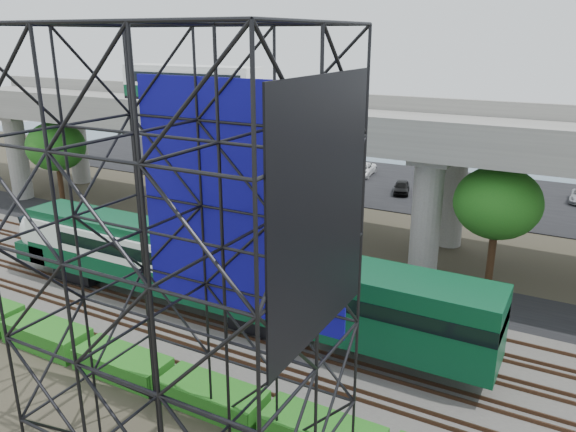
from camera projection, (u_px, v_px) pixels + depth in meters
The scene contains 13 objects.
ground at pixel (168, 327), 29.62m from camera, with size 140.00×140.00×0.00m, color #474233.
ballast_bed at pixel (192, 310), 31.26m from camera, with size 90.00×12.00×0.20m, color slate.
service_road at pixel (269, 260), 38.37m from camera, with size 90.00×5.00×0.08m, color black.
parking_lot at pixel (384, 183), 57.97m from camera, with size 90.00×18.00×0.08m, color black.
harbor_water at pixel (439, 148), 76.33m from camera, with size 140.00×40.00×0.03m, color #3F5369.
rail_tracks at pixel (192, 307), 31.20m from camera, with size 90.00×9.52×0.16m.
commuter_train at pixel (194, 265), 30.25m from camera, with size 29.30×3.06×4.30m.
overpass at pixel (297, 128), 40.77m from camera, with size 80.00×12.00×12.40m.
scaffold_tower at pixel (184, 286), 17.00m from camera, with size 9.36×6.36×15.00m.
hedge_strip at pixel (122, 363), 25.40m from camera, with size 34.60×1.80×1.20m.
trees at pixel (254, 158), 43.51m from camera, with size 40.94×16.94×7.69m.
suv at pixel (195, 238), 40.14m from camera, with size 2.44×5.29×1.47m, color black.
parked_cars at pixel (387, 178), 57.30m from camera, with size 36.20×9.77×1.31m.
Camera 1 is at (18.20, -20.08, 14.74)m, focal length 35.00 mm.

